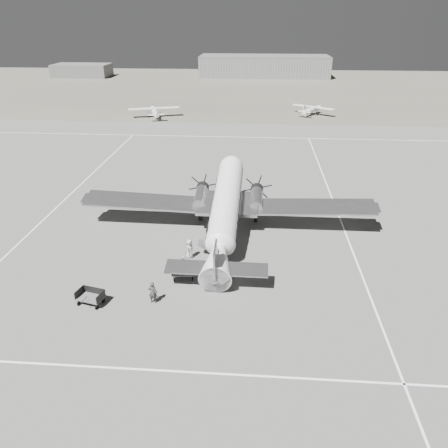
% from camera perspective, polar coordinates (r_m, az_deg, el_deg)
% --- Properties ---
extents(ground, '(260.00, 260.00, 0.00)m').
position_cam_1_polar(ground, '(38.03, -1.15, -3.88)').
color(ground, slate).
rests_on(ground, ground).
extents(taxi_line_near, '(60.00, 0.15, 0.01)m').
position_cam_1_polar(taxi_line_near, '(26.85, -4.09, -18.75)').
color(taxi_line_near, white).
rests_on(taxi_line_near, ground).
extents(taxi_line_right, '(0.15, 80.00, 0.01)m').
position_cam_1_polar(taxi_line_right, '(38.89, 16.80, -4.37)').
color(taxi_line_right, white).
rests_on(taxi_line_right, ground).
extents(taxi_line_left, '(0.15, 60.00, 0.01)m').
position_cam_1_polar(taxi_line_left, '(51.43, -20.45, 2.62)').
color(taxi_line_left, white).
rests_on(taxi_line_left, ground).
extents(taxi_line_horizon, '(90.00, 0.15, 0.01)m').
position_cam_1_polar(taxi_line_horizon, '(75.36, 1.75, 11.29)').
color(taxi_line_horizon, white).
rests_on(taxi_line_horizon, ground).
extents(grass_infield, '(260.00, 90.00, 0.01)m').
position_cam_1_polar(grass_infield, '(129.32, 2.97, 17.35)').
color(grass_infield, '#5E5C4F').
rests_on(grass_infield, ground).
extents(hangar_main, '(42.00, 14.00, 6.60)m').
position_cam_1_polar(hangar_main, '(153.70, 5.27, 19.85)').
color(hangar_main, slate).
rests_on(hangar_main, ground).
extents(shed_secondary, '(18.00, 10.00, 4.00)m').
position_cam_1_polar(shed_secondary, '(159.85, -18.04, 18.54)').
color(shed_secondary, '#575757').
rests_on(shed_secondary, ground).
extents(dc3_airliner, '(28.61, 20.00, 5.41)m').
position_cam_1_polar(dc3_airliner, '(39.81, 0.22, 1.90)').
color(dc3_airliner, '#B3B3B5').
rests_on(dc3_airliner, ground).
extents(light_plane_left, '(12.28, 11.04, 2.12)m').
position_cam_1_polar(light_plane_left, '(91.21, -9.06, 14.22)').
color(light_plane_left, white).
rests_on(light_plane_left, ground).
extents(light_plane_right, '(11.79, 11.29, 1.91)m').
position_cam_1_polar(light_plane_right, '(94.31, 11.45, 14.35)').
color(light_plane_right, white).
rests_on(light_plane_right, ground).
extents(baggage_cart_near, '(1.99, 1.49, 1.06)m').
position_cam_1_polar(baggage_cart_near, '(34.56, -5.33, -6.29)').
color(baggage_cart_near, '#575757').
rests_on(baggage_cart_near, ground).
extents(baggage_cart_far, '(2.20, 1.79, 1.09)m').
position_cam_1_polar(baggage_cart_far, '(32.98, -17.05, -9.16)').
color(baggage_cart_far, '#575757').
rests_on(baggage_cart_far, ground).
extents(ground_crew, '(0.65, 0.44, 1.72)m').
position_cam_1_polar(ground_crew, '(31.94, -9.29, -8.81)').
color(ground_crew, '#313131').
rests_on(ground_crew, ground).
extents(ramp_agent, '(0.72, 0.88, 1.66)m').
position_cam_1_polar(ramp_agent, '(34.91, -5.18, -5.35)').
color(ramp_agent, silver).
rests_on(ramp_agent, ground).
extents(passenger, '(0.83, 0.99, 1.73)m').
position_cam_1_polar(passenger, '(37.08, -4.52, -3.26)').
color(passenger, '#AEAEAC').
rests_on(passenger, ground).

